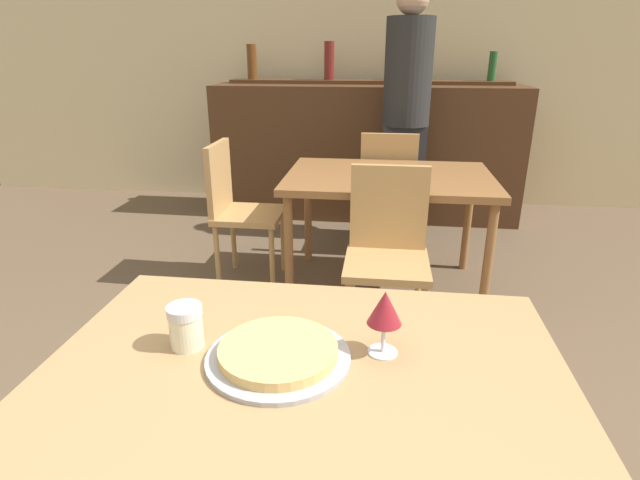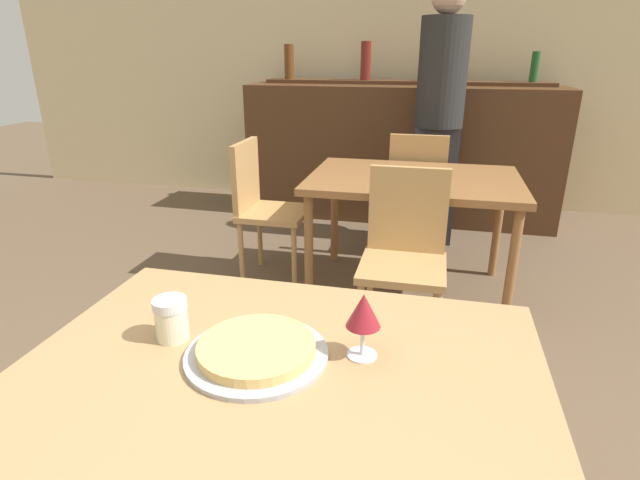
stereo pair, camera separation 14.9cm
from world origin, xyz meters
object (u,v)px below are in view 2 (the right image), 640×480
at_px(chair_far_side_front, 405,248).
at_px(chair_far_side_left, 262,201).
at_px(cheese_shaker, 171,319).
at_px(person_standing, 440,108).
at_px(pizza_tray, 257,351).
at_px(wine_glass, 363,312).
at_px(chair_far_side_back, 417,187).

xyz_separation_m(chair_far_side_front, chair_far_side_left, (-0.92, 0.59, 0.00)).
xyz_separation_m(cheese_shaker, person_standing, (0.59, 2.80, 0.22)).
bearing_deg(chair_far_side_front, pizza_tray, -100.91).
distance_m(pizza_tray, cheese_shaker, 0.23).
xyz_separation_m(cheese_shaker, wine_glass, (0.46, 0.03, 0.06)).
distance_m(chair_far_side_left, cheese_shaker, 1.96).
xyz_separation_m(pizza_tray, wine_glass, (0.24, 0.06, 0.10)).
bearing_deg(cheese_shaker, person_standing, 78.05).
bearing_deg(pizza_tray, cheese_shaker, 172.83).
bearing_deg(chair_far_side_back, chair_far_side_front, 90.00).
bearing_deg(person_standing, cheese_shaker, -101.95).
bearing_deg(wine_glass, cheese_shaker, -176.20).
bearing_deg(pizza_tray, wine_glass, 14.10).
height_order(chair_far_side_left, wine_glass, wine_glass).
height_order(chair_far_side_back, person_standing, person_standing).
relative_size(cheese_shaker, person_standing, 0.06).
xyz_separation_m(chair_far_side_front, wine_glass, (-0.02, -1.27, 0.34)).
xyz_separation_m(person_standing, wine_glass, (-0.13, -2.77, -0.16)).
relative_size(chair_far_side_front, cheese_shaker, 8.28).
xyz_separation_m(chair_far_side_front, pizza_tray, (-0.26, -1.33, 0.24)).
bearing_deg(person_standing, chair_far_side_back, -108.64).
distance_m(chair_far_side_front, chair_far_side_back, 1.18).
xyz_separation_m(chair_far_side_front, cheese_shaker, (-0.48, -1.30, 0.28)).
height_order(pizza_tray, wine_glass, wine_glass).
relative_size(chair_far_side_front, wine_glass, 5.55).
relative_size(chair_far_side_left, person_standing, 0.48).
height_order(chair_far_side_left, cheese_shaker, chair_far_side_left).
distance_m(chair_far_side_left, wine_glass, 2.09).
bearing_deg(chair_far_side_left, wine_glass, -154.10).
xyz_separation_m(chair_far_side_back, person_standing, (0.11, 0.33, 0.50)).
bearing_deg(chair_far_side_front, person_standing, 85.79).
xyz_separation_m(chair_far_side_back, chair_far_side_left, (-0.92, -0.59, 0.00)).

